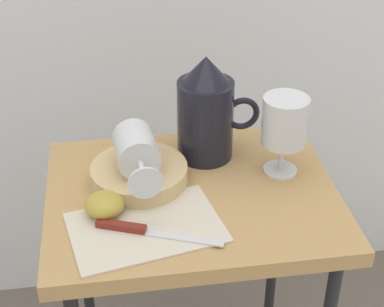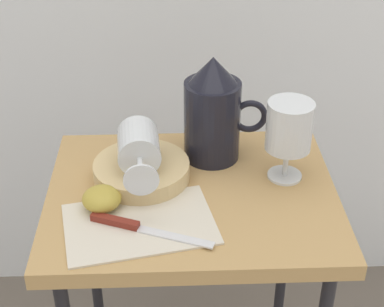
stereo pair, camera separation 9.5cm
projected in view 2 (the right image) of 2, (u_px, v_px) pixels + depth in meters
The scene contains 8 objects.
table at pixel (192, 225), 1.13m from camera, with size 0.52×0.41×0.68m.
linen_napkin at pixel (140, 224), 1.00m from camera, with size 0.25×0.16×0.00m, color beige.
basket_tray at pixel (142, 171), 1.11m from camera, with size 0.18×0.18×0.04m, color tan.
pitcher at pixel (213, 118), 1.14m from camera, with size 0.16×0.11×0.21m.
wine_glass_upright at pixel (289, 130), 1.07m from camera, with size 0.08×0.08×0.15m.
wine_glass_tipped_near at pixel (139, 147), 1.07m from camera, with size 0.08×0.16×0.08m.
apple_half_left at pixel (102, 199), 1.03m from camera, with size 0.07×0.07×0.04m, color #B29938.
knife at pixel (133, 226), 0.99m from camera, with size 0.21×0.09×0.01m.
Camera 2 is at (-0.04, -0.88, 1.32)m, focal length 56.42 mm.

